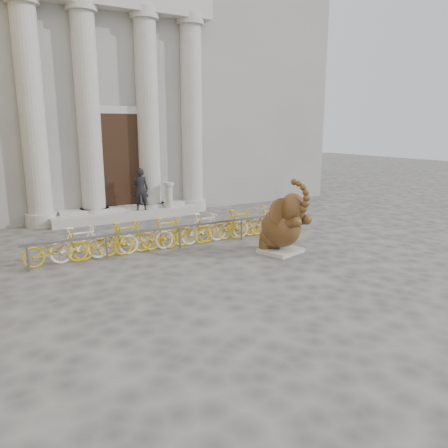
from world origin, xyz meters
TOP-DOWN VIEW (x-y plane):
  - ground at (0.00, 0.00)m, footprint 80.00×80.00m
  - classical_building at (0.00, 14.93)m, footprint 22.00×10.70m
  - entrance_steps at (0.00, 9.40)m, footprint 6.00×1.20m
  - elephant_statue at (2.48, 2.31)m, footprint 1.47×1.76m
  - bike_rack at (-0.01, 4.45)m, footprint 9.01×0.53m
  - pedestrian at (0.53, 9.15)m, footprint 0.73×0.61m
  - balustrade_post at (1.75, 9.10)m, footprint 0.43×0.43m

SIDE VIEW (x-z plane):
  - ground at x=0.00m, z-range 0.00..0.00m
  - entrance_steps at x=0.00m, z-range 0.00..0.36m
  - bike_rack at x=-0.01m, z-range 0.00..1.00m
  - elephant_statue at x=2.48m, z-range -0.30..1.93m
  - balustrade_post at x=1.75m, z-range 0.32..1.37m
  - pedestrian at x=0.53m, z-range 0.36..2.07m
  - classical_building at x=0.00m, z-range -0.02..11.98m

